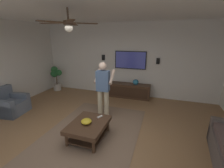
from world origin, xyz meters
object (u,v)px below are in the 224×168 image
at_px(tv, 130,60).
at_px(person_standing, 103,87).
at_px(coffee_table, 89,127).
at_px(potted_plant_tall, 56,77).
at_px(ceiling_fan, 68,24).
at_px(media_console, 128,90).
at_px(bowl, 86,121).
at_px(remote_white, 100,117).
at_px(wall_speaker_left, 158,61).
at_px(wall_speaker_right, 103,58).
at_px(armchair, 10,105).
at_px(vase_round, 136,82).

xyz_separation_m(tv, person_standing, (-2.03, 0.34, -0.52)).
height_order(coffee_table, potted_plant_tall, potted_plant_tall).
bearing_deg(ceiling_fan, person_standing, -15.48).
relative_size(media_console, bowl, 7.03).
relative_size(remote_white, wall_speaker_left, 0.68).
distance_m(wall_speaker_right, ceiling_fan, 3.33).
relative_size(armchair, vase_round, 4.15).
xyz_separation_m(armchair, tv, (2.78, -3.19, 1.17)).
bearing_deg(potted_plant_tall, armchair, -177.87).
xyz_separation_m(coffee_table, tv, (3.14, -0.27, 1.16)).
relative_size(media_console, person_standing, 1.04).
relative_size(person_standing, bowl, 6.78).
xyz_separation_m(media_console, potted_plant_tall, (-0.14, 3.28, 0.34)).
distance_m(coffee_table, person_standing, 1.28).
xyz_separation_m(wall_speaker_left, ceiling_fan, (-3.13, 1.68, 1.08)).
distance_m(tv, ceiling_fan, 3.36).
distance_m(wall_speaker_left, ceiling_fan, 3.71).
relative_size(potted_plant_tall, wall_speaker_right, 4.90).
xyz_separation_m(tv, vase_round, (-0.28, -0.29, -0.79)).
bearing_deg(vase_round, ceiling_fan, 161.77).
relative_size(vase_round, wall_speaker_right, 1.00).
bearing_deg(wall_speaker_right, bowl, -165.30).
bearing_deg(vase_round, person_standing, 160.12).
relative_size(potted_plant_tall, bowl, 4.46).
xyz_separation_m(armchair, ceiling_fan, (-0.33, -2.55, 2.26)).
xyz_separation_m(vase_round, wall_speaker_left, (0.29, -0.74, 0.80)).
height_order(person_standing, bowl, person_standing).
relative_size(tv, vase_round, 5.59).
relative_size(person_standing, vase_round, 7.45).
height_order(remote_white, ceiling_fan, ceiling_fan).
height_order(coffee_table, ceiling_fan, ceiling_fan).
height_order(media_console, person_standing, person_standing).
xyz_separation_m(armchair, bowl, (-0.39, -2.88, 0.18)).
relative_size(armchair, wall_speaker_left, 4.15).
bearing_deg(bowl, vase_round, -11.65).
relative_size(coffee_table, wall_speaker_right, 4.55).
bearing_deg(armchair, person_standing, 6.76).
bearing_deg(wall_speaker_left, media_console, 103.75).
bearing_deg(wall_speaker_left, bowl, 157.21).
xyz_separation_m(coffee_table, ceiling_fan, (0.03, 0.36, 2.24)).
distance_m(remote_white, wall_speaker_left, 3.22).
distance_m(remote_white, wall_speaker_right, 3.19).
relative_size(tv, wall_speaker_right, 5.59).
distance_m(coffee_table, bowl, 0.17).
xyz_separation_m(potted_plant_tall, wall_speaker_right, (0.40, -2.14, 0.89)).
xyz_separation_m(tv, bowl, (-3.18, 0.30, -1.00)).
relative_size(bowl, ceiling_fan, 0.21).
xyz_separation_m(person_standing, remote_white, (-0.77, -0.21, -0.52)).
xyz_separation_m(coffee_table, remote_white, (0.33, -0.14, 0.12)).
bearing_deg(person_standing, tv, -13.58).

